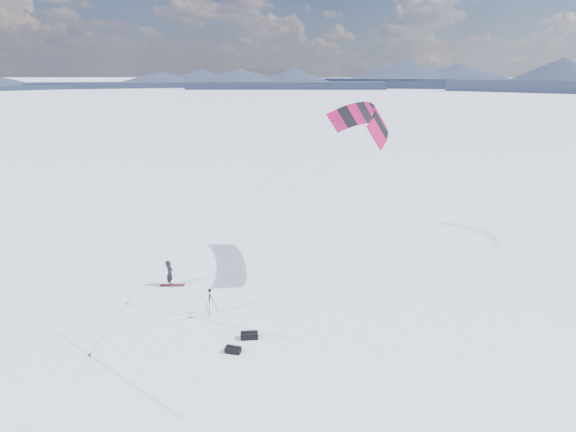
# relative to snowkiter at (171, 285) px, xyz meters

# --- Properties ---
(ground) EXTENTS (1800.00, 1800.00, 0.00)m
(ground) POSITION_rel_snowkiter_xyz_m (1.22, -3.60, 0.00)
(ground) COLOR white
(horizon_hills) EXTENTS (704.47, 706.88, 8.69)m
(horizon_hills) POSITION_rel_snowkiter_xyz_m (1.22, -3.60, 3.54)
(horizon_hills) COLOR #1A2134
(horizon_hills) RESTS_ON ground
(snow_tracks) EXTENTS (13.93, 9.84, 0.01)m
(snow_tracks) POSITION_rel_snowkiter_xyz_m (-0.76, -3.51, 0.00)
(snow_tracks) COLOR #A6B4D5
(snow_tracks) RESTS_ON ground
(snowkiter) EXTENTS (0.41, 0.60, 1.59)m
(snowkiter) POSITION_rel_snowkiter_xyz_m (0.00, 0.00, 0.00)
(snowkiter) COLOR black
(snowkiter) RESTS_ON ground
(snowboard) EXTENTS (1.46, 0.39, 0.04)m
(snowboard) POSITION_rel_snowkiter_xyz_m (0.09, -0.04, 0.02)
(snowboard) COLOR maroon
(snowboard) RESTS_ON ground
(tripod) EXTENTS (0.69, 0.61, 1.45)m
(tripod) POSITION_rel_snowkiter_xyz_m (3.09, -2.86, 0.93)
(tripod) COLOR black
(tripod) RESTS_ON ground
(gear_bag_a) EXTENTS (0.86, 0.49, 0.36)m
(gear_bag_a) POSITION_rel_snowkiter_xyz_m (5.38, -4.78, 0.16)
(gear_bag_a) COLOR black
(gear_bag_a) RESTS_ON ground
(gear_bag_b) EXTENTS (0.74, 0.44, 0.32)m
(gear_bag_b) POSITION_rel_snowkiter_xyz_m (4.81, -5.85, 0.14)
(gear_bag_b) COLOR black
(gear_bag_b) RESTS_ON ground
(power_kite) EXTENTS (12.44, 6.57, 8.89)m
(power_kite) POSITION_rel_snowkiter_xyz_m (11.02, 3.30, 9.23)
(power_kite) COLOR #B00A43
(power_kite) RESTS_ON ground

